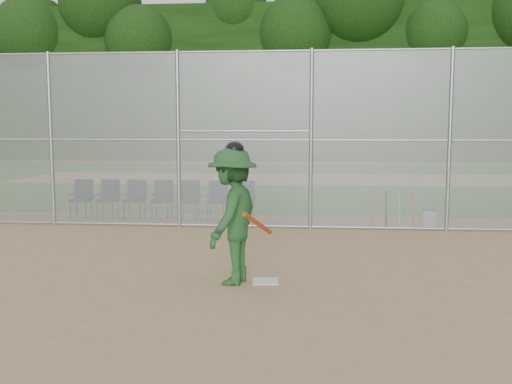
# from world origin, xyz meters

# --- Properties ---
(ground) EXTENTS (100.00, 100.00, 0.00)m
(ground) POSITION_xyz_m (0.00, 0.00, 0.00)
(ground) COLOR tan
(ground) RESTS_ON ground
(grass_strip) EXTENTS (100.00, 100.00, 0.00)m
(grass_strip) POSITION_xyz_m (0.00, 18.00, 0.01)
(grass_strip) COLOR #2F671F
(grass_strip) RESTS_ON ground
(dirt_patch_far) EXTENTS (24.00, 24.00, 0.00)m
(dirt_patch_far) POSITION_xyz_m (0.00, 18.00, 0.01)
(dirt_patch_far) COLOR tan
(dirt_patch_far) RESTS_ON ground
(backstop_fence) EXTENTS (16.09, 0.09, 4.00)m
(backstop_fence) POSITION_xyz_m (0.00, 5.00, 2.07)
(backstop_fence) COLOR gray
(backstop_fence) RESTS_ON ground
(treeline) EXTENTS (81.00, 60.00, 11.00)m
(treeline) POSITION_xyz_m (0.00, 20.00, 5.50)
(treeline) COLOR black
(treeline) RESTS_ON ground
(home_plate) EXTENTS (0.41, 0.41, 0.02)m
(home_plate) POSITION_xyz_m (0.33, 0.41, 0.01)
(home_plate) COLOR silver
(home_plate) RESTS_ON ground
(batter_at_plate) EXTENTS (1.10, 1.49, 2.07)m
(batter_at_plate) POSITION_xyz_m (-0.14, 0.31, 1.00)
(batter_at_plate) COLOR #205225
(batter_at_plate) RESTS_ON ground
(water_cooler) EXTENTS (0.34, 0.34, 0.42)m
(water_cooler) POSITION_xyz_m (3.76, 5.58, 0.21)
(water_cooler) COLOR white
(water_cooler) RESTS_ON ground
(spare_bats) EXTENTS (0.96, 0.35, 0.84)m
(spare_bats) POSITION_xyz_m (2.87, 5.32, 0.42)
(spare_bats) COLOR #D84C14
(spare_bats) RESTS_ON ground
(chair_0) EXTENTS (0.54, 0.52, 0.96)m
(chair_0) POSITION_xyz_m (-4.80, 6.12, 0.48)
(chair_0) COLOR #0E1935
(chair_0) RESTS_ON ground
(chair_1) EXTENTS (0.54, 0.52, 0.96)m
(chair_1) POSITION_xyz_m (-4.10, 6.12, 0.48)
(chair_1) COLOR #0E1935
(chair_1) RESTS_ON ground
(chair_2) EXTENTS (0.54, 0.52, 0.96)m
(chair_2) POSITION_xyz_m (-3.40, 6.12, 0.48)
(chair_2) COLOR #0E1935
(chair_2) RESTS_ON ground
(chair_3) EXTENTS (0.54, 0.52, 0.96)m
(chair_3) POSITION_xyz_m (-2.71, 6.12, 0.48)
(chair_3) COLOR #0E1935
(chair_3) RESTS_ON ground
(chair_4) EXTENTS (0.54, 0.52, 0.96)m
(chair_4) POSITION_xyz_m (-2.01, 6.12, 0.48)
(chair_4) COLOR #0E1935
(chair_4) RESTS_ON ground
(chair_5) EXTENTS (0.54, 0.52, 0.96)m
(chair_5) POSITION_xyz_m (-1.31, 6.12, 0.48)
(chair_5) COLOR #0E1935
(chair_5) RESTS_ON ground
(chair_6) EXTENTS (0.54, 0.52, 0.96)m
(chair_6) POSITION_xyz_m (-0.61, 6.12, 0.48)
(chair_6) COLOR #0E1935
(chair_6) RESTS_ON ground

